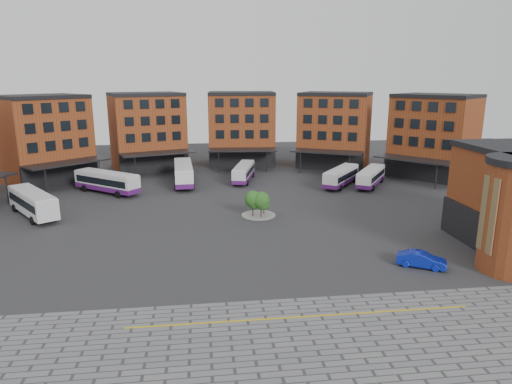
{
  "coord_description": "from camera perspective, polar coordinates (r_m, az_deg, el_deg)",
  "views": [
    {
      "loc": [
        -5.25,
        -44.1,
        17.43
      ],
      "look_at": [
        1.27,
        8.7,
        4.0
      ],
      "focal_mm": 32.0,
      "sensor_mm": 36.0,
      "label": 1
    }
  ],
  "objects": [
    {
      "name": "bus_a",
      "position": [
        65.13,
        -26.15,
        -1.07
      ],
      "size": [
        8.86,
        10.99,
        3.28
      ],
      "rotation": [
        0.0,
        0.0,
        0.62
      ],
      "color": "silver",
      "rests_on": "ground"
    },
    {
      "name": "bus_f",
      "position": [
        77.18,
        14.17,
        1.88
      ],
      "size": [
        7.75,
        9.93,
        2.92
      ],
      "rotation": [
        0.0,
        0.0,
        -0.59
      ],
      "color": "white",
      "rests_on": "ground"
    },
    {
      "name": "bus_e",
      "position": [
        76.2,
        10.59,
        1.94
      ],
      "size": [
        8.31,
        9.9,
        2.98
      ],
      "rotation": [
        0.0,
        0.0,
        -0.65
      ],
      "color": "silver",
      "rests_on": "ground"
    },
    {
      "name": "ground",
      "position": [
        47.71,
        -0.24,
        -7.26
      ],
      "size": [
        160.0,
        160.0,
        0.0
      ],
      "primitive_type": "plane",
      "color": "#28282B",
      "rests_on": "ground"
    },
    {
      "name": "yellow_line",
      "position": [
        35.52,
        5.87,
        -15.25
      ],
      "size": [
        26.0,
        0.15,
        0.02
      ],
      "primitive_type": "cube",
      "color": "gold",
      "rests_on": "paving_zone"
    },
    {
      "name": "main_building",
      "position": [
        82.98,
        -6.71,
        7.01
      ],
      "size": [
        94.14,
        42.48,
        14.6
      ],
      "color": "brown",
      "rests_on": "ground"
    },
    {
      "name": "blue_car",
      "position": [
        46.11,
        19.99,
        -7.95
      ],
      "size": [
        4.68,
        3.56,
        1.48
      ],
      "primitive_type": "imported",
      "rotation": [
        0.0,
        0.0,
        1.06
      ],
      "color": "#0D1FAB",
      "rests_on": "ground"
    },
    {
      "name": "bus_c",
      "position": [
        76.95,
        -9.06,
        2.35
      ],
      "size": [
        3.66,
        12.6,
        3.51
      ],
      "rotation": [
        0.0,
        0.0,
        0.06
      ],
      "color": "white",
      "rests_on": "ground"
    },
    {
      "name": "bus_d",
      "position": [
        78.49,
        -1.55,
        2.5
      ],
      "size": [
        4.9,
        10.49,
        2.88
      ],
      "rotation": [
        0.0,
        0.0,
        -0.26
      ],
      "color": "silver",
      "rests_on": "ground"
    },
    {
      "name": "tree_island",
      "position": [
        58.07,
        0.32,
        -1.27
      ],
      "size": [
        4.4,
        4.4,
        3.47
      ],
      "color": "gray",
      "rests_on": "ground"
    },
    {
      "name": "bus_b",
      "position": [
        73.9,
        -18.14,
        1.23
      ],
      "size": [
        10.86,
        9.32,
        3.29
      ],
      "rotation": [
        0.0,
        0.0,
        0.91
      ],
      "color": "silver",
      "rests_on": "ground"
    }
  ]
}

